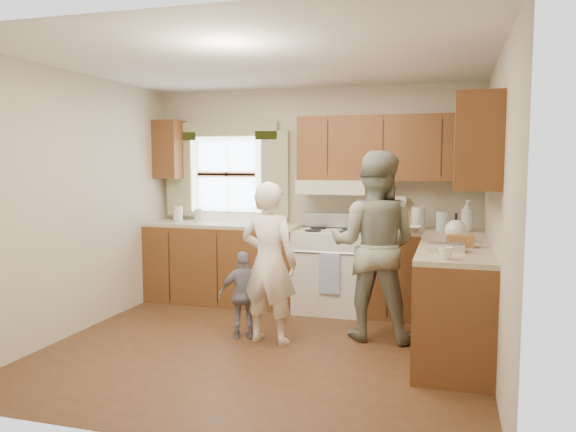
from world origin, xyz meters
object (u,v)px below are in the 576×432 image
(woman_left, at_px, (269,263))
(stove, at_px, (331,269))
(woman_right, at_px, (374,245))
(child, at_px, (244,295))

(woman_left, bearing_deg, stove, -96.55)
(woman_right, distance_m, child, 1.30)
(woman_left, xyz_separation_m, woman_right, (0.90, 0.41, 0.14))
(stove, height_order, woman_left, woman_left)
(woman_right, bearing_deg, stove, -53.25)
(stove, distance_m, woman_right, 1.10)
(child, bearing_deg, woman_right, 173.55)
(woman_right, bearing_deg, child, 19.23)
(stove, distance_m, woman_left, 1.32)
(stove, height_order, woman_right, woman_right)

